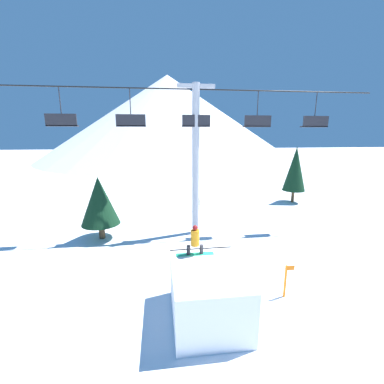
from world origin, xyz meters
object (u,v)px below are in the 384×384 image
Objects in this scene: snowboarder at (195,241)px; trail_marker at (286,280)px; pine_tree_near at (99,201)px; snow_ramp at (208,293)px; distant_skier at (198,204)px.

snowboarder is 1.05× the size of trail_marker.
snowboarder is 8.90m from pine_tree_near.
snow_ramp is 13.81m from distant_skier.
snow_ramp is at bearing -97.15° from distant_skier.
distant_skier is at bearing 97.94° from trail_marker.
pine_tree_near reaches higher than trail_marker.
snowboarder reaches higher than trail_marker.
trail_marker is (3.85, -0.34, -1.86)m from snowboarder.
snowboarder reaches higher than distant_skier.
snow_ramp is at bearing -166.79° from trail_marker.
snow_ramp is 0.83× the size of pine_tree_near.
trail_marker is at bearing 13.21° from snow_ramp.
pine_tree_near is 11.95m from trail_marker.
snowboarder is at bearing -53.71° from pine_tree_near.
trail_marker is 13.00m from distant_skier.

